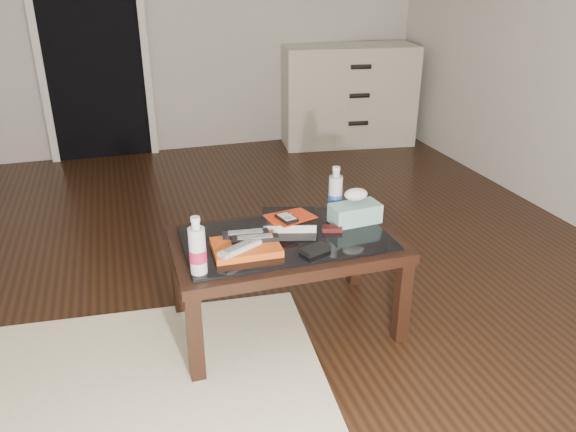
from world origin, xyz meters
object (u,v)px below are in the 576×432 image
at_px(dresser, 348,95).
at_px(water_bottle_left, 197,245).
at_px(coffee_table, 286,250).
at_px(tissue_box, 355,213).
at_px(textbook, 289,220).
at_px(water_bottle_right, 336,191).

xyz_separation_m(dresser, water_bottle_left, (-1.84, -2.87, 0.13)).
distance_m(coffee_table, dresser, 3.04).
bearing_deg(tissue_box, water_bottle_left, -166.80).
height_order(textbook, water_bottle_right, water_bottle_right).
bearing_deg(coffee_table, tissue_box, 9.49).
bearing_deg(textbook, tissue_box, 3.35).
distance_m(dresser, water_bottle_left, 3.41).
xyz_separation_m(coffee_table, dresser, (1.42, 2.68, 0.05)).
bearing_deg(textbook, water_bottle_left, -130.23).
relative_size(coffee_table, dresser, 0.80).
distance_m(textbook, water_bottle_right, 0.27).
bearing_deg(water_bottle_left, water_bottle_right, 27.34).
xyz_separation_m(water_bottle_right, tissue_box, (0.05, -0.12, -0.07)).
distance_m(water_bottle_left, tissue_box, 0.81).
bearing_deg(coffee_table, textbook, 66.65).
bearing_deg(tissue_box, dresser, 62.95).
height_order(dresser, water_bottle_right, dresser).
relative_size(dresser, tissue_box, 5.46).
bearing_deg(coffee_table, water_bottle_left, -155.22).
bearing_deg(water_bottle_left, coffee_table, 24.78).
relative_size(water_bottle_right, tissue_box, 1.03).
xyz_separation_m(coffee_table, water_bottle_left, (-0.42, -0.19, 0.18)).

